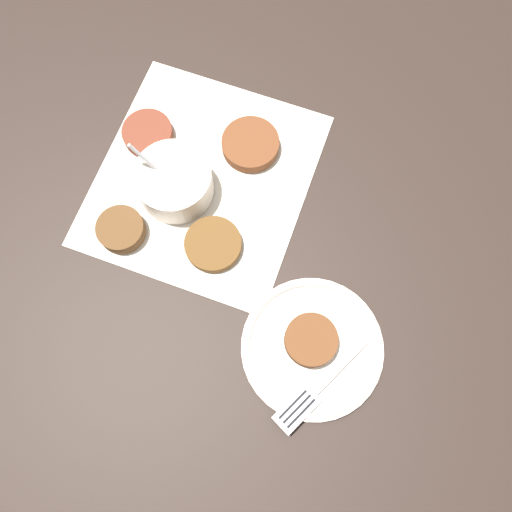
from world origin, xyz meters
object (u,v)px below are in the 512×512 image
Objects in this scene: fork at (314,391)px; serving_plate at (312,348)px; sauce_bowl at (175,182)px; fritter_on_plate at (311,340)px.

serving_plate is at bearing 17.28° from fork.
serving_plate is (-0.16, -0.24, -0.02)m from sauce_bowl.
sauce_bowl is 0.28m from fritter_on_plate.
fritter_on_plate reaches higher than fork.
fork is at bearing -159.56° from fritter_on_plate.
serving_plate is 1.25× the size of fork.
fork is (-0.05, -0.02, 0.01)m from serving_plate.
sauce_bowl reaches higher than fritter_on_plate.
sauce_bowl is 0.63× the size of serving_plate.
sauce_bowl is at bearing 57.41° from fritter_on_plate.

